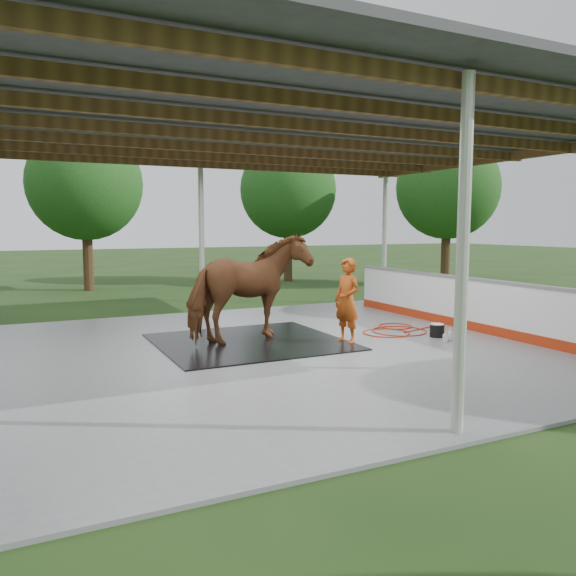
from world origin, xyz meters
name	(u,v)px	position (x,y,z in m)	size (l,w,h in m)	color
ground	(279,351)	(0.00, 0.00, 0.00)	(100.00, 100.00, 0.00)	#1E3814
concrete_slab	(279,350)	(0.00, 0.00, 0.03)	(12.00, 10.00, 0.05)	slate
pavilion_structure	(278,133)	(0.00, 0.00, 3.97)	(12.60, 10.60, 4.05)	beige
dasher_board	(468,304)	(4.60, 0.00, 0.59)	(0.16, 8.00, 1.15)	#A8290E
tree_belt	(273,150)	(0.30, 0.90, 3.79)	(28.00, 28.00, 5.80)	#382314
rubber_mat	(250,342)	(-0.28, 0.74, 0.06)	(3.50, 3.28, 0.03)	black
horse	(249,288)	(-0.28, 0.74, 1.12)	(1.13, 2.47, 2.09)	brown
handler	(347,301)	(1.42, -0.10, 0.88)	(0.60, 0.40, 1.65)	#B24613
wash_bucket	(437,330)	(3.38, -0.43, 0.19)	(0.29, 0.29, 0.27)	black
soap_bottle_a	(450,334)	(3.36, -0.84, 0.18)	(0.10, 0.10, 0.26)	silver
soap_bottle_b	(445,336)	(3.22, -0.86, 0.15)	(0.09, 0.10, 0.21)	#338CD8
hose_coil	(394,331)	(2.99, 0.48, 0.06)	(2.20, 1.47, 0.02)	#AF250C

